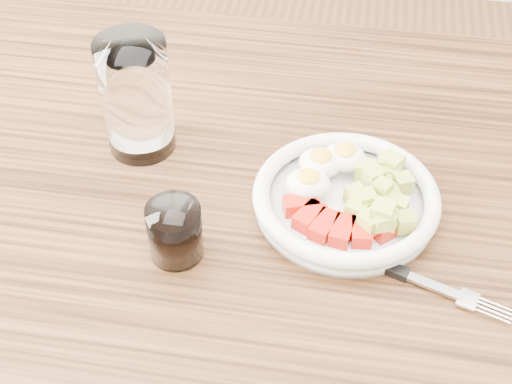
% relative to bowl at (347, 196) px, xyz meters
% --- Properties ---
extents(dining_table, '(1.50, 0.90, 0.77)m').
position_rel_bowl_xyz_m(dining_table, '(-0.10, -0.03, -0.12)').
color(dining_table, brown).
rests_on(dining_table, ground).
extents(bowl, '(0.22, 0.22, 0.06)m').
position_rel_bowl_xyz_m(bowl, '(0.00, 0.00, 0.00)').
color(bowl, white).
rests_on(bowl, dining_table).
extents(fork, '(0.22, 0.09, 0.01)m').
position_rel_bowl_xyz_m(fork, '(0.05, -0.09, -0.02)').
color(fork, black).
rests_on(fork, dining_table).
extents(water_glass, '(0.09, 0.09, 0.16)m').
position_rel_bowl_xyz_m(water_glass, '(-0.28, 0.07, 0.06)').
color(water_glass, white).
rests_on(water_glass, dining_table).
extents(coffee_glass, '(0.06, 0.06, 0.07)m').
position_rel_bowl_xyz_m(coffee_glass, '(-0.18, -0.10, 0.01)').
color(coffee_glass, white).
rests_on(coffee_glass, dining_table).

